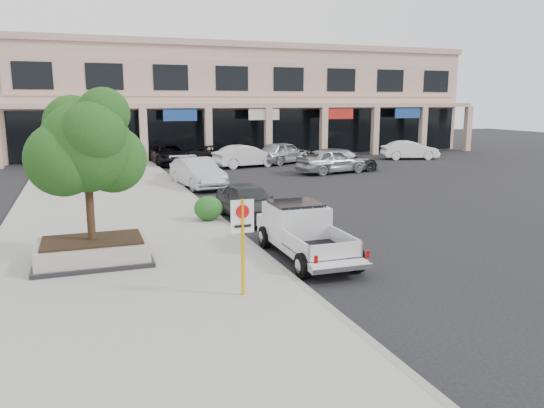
% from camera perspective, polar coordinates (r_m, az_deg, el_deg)
% --- Properties ---
extents(ground, '(120.00, 120.00, 0.00)m').
position_cam_1_polar(ground, '(16.27, 4.77, -5.66)').
color(ground, black).
rests_on(ground, ground).
extents(sidewalk, '(8.00, 52.00, 0.15)m').
position_cam_1_polar(sidewalk, '(20.69, -16.47, -2.24)').
color(sidewalk, gray).
rests_on(sidewalk, ground).
extents(curb, '(0.20, 52.00, 0.15)m').
position_cam_1_polar(curb, '(21.26, -5.80, -1.49)').
color(curb, gray).
rests_on(curb, ground).
extents(strip_mall, '(40.55, 12.43, 9.50)m').
position_cam_1_polar(strip_mall, '(50.23, -3.07, 11.11)').
color(strip_mall, tan).
rests_on(strip_mall, ground).
extents(planter, '(3.20, 2.20, 0.68)m').
position_cam_1_polar(planter, '(15.91, -18.70, -4.83)').
color(planter, black).
rests_on(planter, sidewalk).
extents(planter_tree, '(2.90, 2.55, 4.00)m').
position_cam_1_polar(planter_tree, '(15.55, -18.89, 5.84)').
color(planter_tree, '#321F13').
rests_on(planter_tree, planter).
extents(no_parking_sign, '(0.55, 0.09, 2.30)m').
position_cam_1_polar(no_parking_sign, '(12.30, -3.19, -3.25)').
color(no_parking_sign, '#DDA00B').
rests_on(no_parking_sign, sidewalk).
extents(hedge, '(1.10, 0.99, 0.93)m').
position_cam_1_polar(hedge, '(20.46, -6.88, -0.45)').
color(hedge, '#154A19').
rests_on(hedge, sidewalk).
extents(pickup_truck, '(1.92, 5.00, 1.57)m').
position_cam_1_polar(pickup_truck, '(15.87, 3.75, -3.14)').
color(pickup_truck, silver).
rests_on(pickup_truck, ground).
extents(curb_car_a, '(1.99, 4.32, 1.44)m').
position_cam_1_polar(curb_car_a, '(21.18, -2.54, 0.28)').
color(curb_car_a, '#2A2D2F').
rests_on(curb_car_a, ground).
extents(curb_car_b, '(2.36, 5.07, 1.61)m').
position_cam_1_polar(curb_car_b, '(29.25, -8.00, 3.34)').
color(curb_car_b, '#ADB0B5').
rests_on(curb_car_b, ground).
extents(curb_car_c, '(2.08, 4.83, 1.39)m').
position_cam_1_polar(curb_car_c, '(31.54, -8.69, 3.67)').
color(curb_car_c, white).
rests_on(curb_car_c, ground).
extents(curb_car_d, '(2.72, 5.52, 1.51)m').
position_cam_1_polar(curb_car_d, '(40.15, -10.95, 5.24)').
color(curb_car_d, black).
rests_on(curb_car_d, ground).
extents(lot_car_a, '(5.08, 2.76, 1.64)m').
position_cam_1_polar(lot_car_a, '(35.00, 6.40, 4.65)').
color(lot_car_a, '#9DA1A5').
rests_on(lot_car_a, ground).
extents(lot_car_b, '(4.99, 2.60, 1.57)m').
position_cam_1_polar(lot_car_b, '(38.07, -2.82, 5.16)').
color(lot_car_b, silver).
rests_on(lot_car_b, ground).
extents(lot_car_c, '(5.58, 2.78, 1.56)m').
position_cam_1_polar(lot_car_c, '(35.83, 7.43, 4.71)').
color(lot_car_c, '#333539').
rests_on(lot_car_c, ground).
extents(lot_car_d, '(5.45, 3.52, 1.40)m').
position_cam_1_polar(lot_car_d, '(40.21, -5.88, 5.31)').
color(lot_car_d, black).
rests_on(lot_car_d, ground).
extents(lot_car_e, '(5.28, 3.86, 1.67)m').
position_cam_1_polar(lot_car_e, '(40.15, 1.25, 5.55)').
color(lot_car_e, '#94959B').
rests_on(lot_car_e, ground).
extents(lot_car_f, '(4.76, 2.71, 1.48)m').
position_cam_1_polar(lot_car_f, '(44.63, 14.61, 5.63)').
color(lot_car_f, white).
rests_on(lot_car_f, ground).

